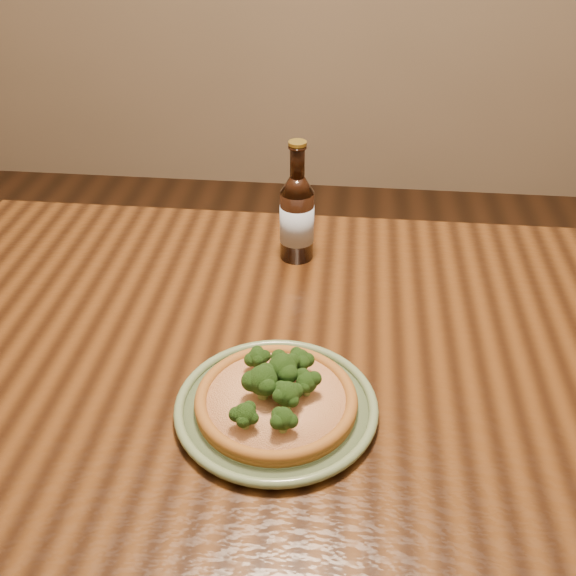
# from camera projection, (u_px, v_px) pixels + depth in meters

# --- Properties ---
(table) EXTENTS (1.60, 0.90, 0.75)m
(table) POSITION_uv_depth(u_px,v_px,m) (356.00, 397.00, 1.12)
(table) COLOR #46260F
(table) RESTS_ON ground
(plate) EXTENTS (0.29, 0.29, 0.02)m
(plate) POSITION_uv_depth(u_px,v_px,m) (276.00, 407.00, 0.95)
(plate) COLOR #657C55
(plate) RESTS_ON table
(pizza) EXTENTS (0.23, 0.23, 0.07)m
(pizza) POSITION_uv_depth(u_px,v_px,m) (276.00, 397.00, 0.94)
(pizza) COLOR #955C21
(pizza) RESTS_ON plate
(beer_bottle) EXTENTS (0.06, 0.06, 0.23)m
(beer_bottle) POSITION_uv_depth(u_px,v_px,m) (297.00, 217.00, 1.25)
(beer_bottle) COLOR black
(beer_bottle) RESTS_ON table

